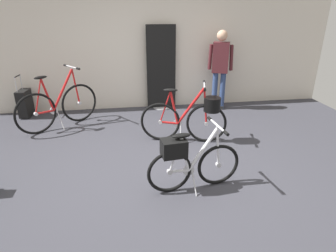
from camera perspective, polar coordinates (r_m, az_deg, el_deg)
The scene contains 8 objects.
ground_plane at distance 3.98m, azimuth -1.77°, elevation -8.24°, with size 8.04×8.04×0.00m, color #38383F.
back_wall at distance 6.10m, azimuth -5.13°, elevation 16.54°, with size 8.04×0.10×2.79m, color silver.
floor_banner_stand at distance 6.05m, azimuth -1.36°, elevation 10.62°, with size 0.60×0.36×1.72m.
folding_bike_foreground at distance 3.37m, azimuth 4.16°, elevation -6.84°, with size 1.15×0.53×0.81m.
display_bike_left at distance 4.55m, azimuth 4.60°, elevation 2.00°, with size 1.35×0.52×0.96m.
display_bike_right at distance 5.48m, azimuth -20.97°, elevation 3.73°, with size 1.25×0.98×1.07m.
visitor_near_wall at distance 6.07m, azimuth 10.34°, elevation 11.74°, with size 0.50×0.35×1.62m.
rolling_suitcase at distance 6.32m, azimuth -26.58°, elevation 4.10°, with size 0.22×0.38×0.83m.
Camera 1 is at (-0.39, -3.39, 2.05)m, focal length 30.63 mm.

